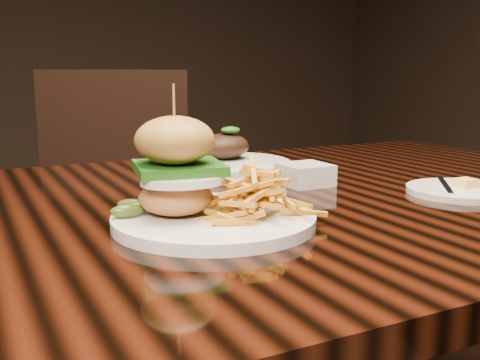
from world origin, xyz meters
name	(u,v)px	position (x,y,z in m)	size (l,w,h in m)	color
dining_table	(218,249)	(0.00, 0.00, 0.67)	(1.60, 0.90, 0.75)	black
burger_plate	(209,190)	(-0.07, -0.12, 0.80)	(0.26, 0.26, 0.18)	silver
side_saucer	(460,190)	(0.37, -0.13, 0.76)	(0.17, 0.17, 0.02)	silver
ramekin	(305,174)	(0.19, 0.04, 0.77)	(0.08, 0.08, 0.04)	silver
far_dish	(224,161)	(0.13, 0.24, 0.77)	(0.27, 0.27, 0.09)	silver
chair_far	(117,207)	(0.07, 0.89, 0.54)	(0.57, 0.57, 0.95)	black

